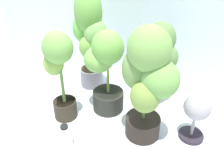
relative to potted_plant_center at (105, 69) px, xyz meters
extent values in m
plane|color=silver|center=(0.05, -0.11, -0.38)|extent=(8.00, 8.00, 0.00)
cylinder|color=#2B2B24|center=(0.02, -0.01, -0.30)|extent=(0.26, 0.26, 0.17)
cylinder|color=#3D3018|center=(0.02, -0.01, -0.22)|extent=(0.24, 0.24, 0.02)
cylinder|color=olive|center=(0.02, -0.01, 0.01)|extent=(0.02, 0.02, 0.45)
ellipsoid|color=#72B04C|center=(0.02, -0.01, 0.19)|extent=(0.25, 0.22, 0.27)
ellipsoid|color=#7AB052|center=(-0.06, 0.01, 0.07)|extent=(0.32, 0.31, 0.22)
cylinder|color=#31291D|center=(-0.28, -0.21, -0.30)|extent=(0.18, 0.18, 0.15)
cylinder|color=#492B23|center=(-0.28, -0.21, -0.24)|extent=(0.17, 0.17, 0.02)
cylinder|color=#5D813D|center=(-0.28, -0.21, 0.03)|extent=(0.02, 0.02, 0.52)
ellipsoid|color=#74AB4F|center=(-0.28, -0.21, 0.23)|extent=(0.25, 0.22, 0.24)
ellipsoid|color=#87B34A|center=(-0.34, -0.19, 0.09)|extent=(0.16, 0.16, 0.20)
cylinder|color=black|center=(0.36, -0.22, -0.30)|extent=(0.25, 0.25, 0.15)
cylinder|color=#3C371E|center=(0.36, -0.22, -0.23)|extent=(0.23, 0.23, 0.02)
cylinder|color=olive|center=(0.36, -0.22, 0.08)|extent=(0.02, 0.02, 0.61)
ellipsoid|color=#74A44E|center=(0.36, -0.22, 0.31)|extent=(0.34, 0.33, 0.30)
ellipsoid|color=#6D944B|center=(0.29, -0.20, 0.15)|extent=(0.24, 0.24, 0.30)
ellipsoid|color=#72A84F|center=(0.44, -0.24, 0.13)|extent=(0.35, 0.35, 0.26)
ellipsoid|color=olive|center=(0.37, -0.29, 0.02)|extent=(0.26, 0.26, 0.23)
cylinder|color=slate|center=(0.38, 0.27, -0.30)|extent=(0.21, 0.21, 0.16)
cylinder|color=#3F3524|center=(0.38, 0.27, -0.22)|extent=(0.19, 0.19, 0.02)
cylinder|color=olive|center=(0.38, 0.27, 0.02)|extent=(0.02, 0.02, 0.47)
ellipsoid|color=#5B8043|center=(0.38, 0.27, 0.20)|extent=(0.32, 0.31, 0.28)
ellipsoid|color=olive|center=(0.31, 0.29, 0.08)|extent=(0.24, 0.24, 0.20)
ellipsoid|color=#5C8346|center=(0.46, 0.24, 0.06)|extent=(0.23, 0.24, 0.20)
ellipsoid|color=olive|center=(0.39, 0.20, -0.03)|extent=(0.17, 0.16, 0.20)
cylinder|color=slate|center=(-0.25, 0.31, -0.29)|extent=(0.22, 0.22, 0.18)
cylinder|color=#483624|center=(-0.25, 0.31, -0.21)|extent=(0.20, 0.20, 0.02)
cylinder|color=#5C723F|center=(-0.25, 0.31, 0.12)|extent=(0.03, 0.03, 0.63)
ellipsoid|color=#72AD4C|center=(-0.25, 0.31, 0.36)|extent=(0.31, 0.30, 0.40)
ellipsoid|color=#6ABB4D|center=(-0.32, 0.33, 0.19)|extent=(0.18, 0.19, 0.26)
ellipsoid|color=#79A95C|center=(-0.18, 0.28, 0.17)|extent=(0.29, 0.29, 0.26)
ellipsoid|color=#78AA4B|center=(-0.24, 0.25, 0.05)|extent=(0.21, 0.21, 0.22)
cylinder|color=#261F2A|center=(0.71, -0.14, -0.37)|extent=(0.18, 0.18, 0.03)
cylinder|color=#A29AA3|center=(0.71, -0.14, -0.28)|extent=(0.02, 0.02, 0.16)
sphere|color=#A29AA3|center=(0.71, -0.14, -0.10)|extent=(0.23, 0.23, 0.19)
cylinder|color=white|center=(-0.13, -0.49, -0.30)|extent=(0.10, 0.10, 0.17)
cylinder|color=black|center=(-0.13, -0.49, -0.20)|extent=(0.05, 0.05, 0.02)
camera|label=1|loc=(0.52, -1.49, 0.86)|focal=36.57mm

